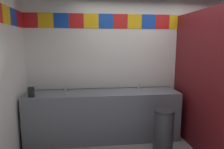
% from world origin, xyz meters
% --- Properties ---
extents(wall_back, '(4.32, 0.09, 2.89)m').
position_xyz_m(wall_back, '(-0.00, 1.45, 1.45)').
color(wall_back, white).
rests_on(wall_back, ground_plane).
extents(vanity_counter, '(2.71, 0.60, 0.88)m').
position_xyz_m(vanity_counter, '(-0.76, 1.11, 0.45)').
color(vanity_counter, slate).
rests_on(vanity_counter, ground_plane).
extents(faucet_left, '(0.04, 0.10, 0.14)m').
position_xyz_m(faucet_left, '(-1.44, 1.20, 0.93)').
color(faucet_left, silver).
rests_on(faucet_left, vanity_counter).
extents(faucet_right, '(0.04, 0.10, 0.14)m').
position_xyz_m(faucet_right, '(-0.08, 1.20, 0.93)').
color(faucet_right, silver).
rests_on(faucet_right, vanity_counter).
extents(soap_dispenser, '(0.09, 0.09, 0.16)m').
position_xyz_m(soap_dispenser, '(-1.95, 0.93, 0.96)').
color(soap_dispenser, black).
rests_on(soap_dispenser, vanity_counter).
extents(stall_divider, '(0.92, 1.58, 2.26)m').
position_xyz_m(stall_divider, '(0.88, 0.35, 1.13)').
color(stall_divider, maroon).
rests_on(stall_divider, ground_plane).
extents(toilet, '(0.39, 0.49, 0.74)m').
position_xyz_m(toilet, '(1.21, 0.97, 0.30)').
color(toilet, white).
rests_on(toilet, ground_plane).
extents(trash_bin, '(0.31, 0.31, 0.76)m').
position_xyz_m(trash_bin, '(0.11, 0.40, 0.38)').
color(trash_bin, '#333338').
rests_on(trash_bin, ground_plane).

